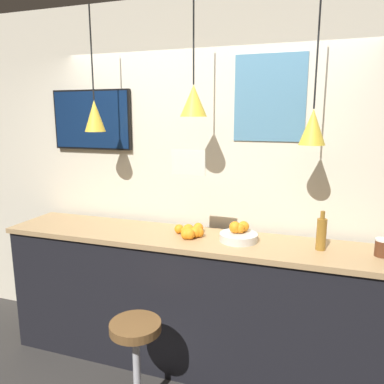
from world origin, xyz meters
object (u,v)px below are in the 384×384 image
(bar_stool, at_px, (136,356))
(fruit_bowl, at_px, (239,235))
(spread_jar, at_px, (382,248))
(mounted_tv, at_px, (92,120))
(juice_bottle, at_px, (321,234))

(bar_stool, xyz_separation_m, fruit_bowl, (0.53, 0.65, 0.69))
(spread_jar, bearing_deg, mounted_tv, 172.40)
(bar_stool, xyz_separation_m, mounted_tv, (-0.88, 0.96, 1.51))
(juice_bottle, xyz_separation_m, mounted_tv, (-1.98, 0.32, 0.75))
(spread_jar, distance_m, mounted_tv, 2.52)
(juice_bottle, bearing_deg, bar_stool, -149.94)
(bar_stool, relative_size, mounted_tv, 0.87)
(bar_stool, bearing_deg, mounted_tv, 132.50)
(juice_bottle, bearing_deg, spread_jar, 0.00)
(mounted_tv, bearing_deg, bar_stool, -47.50)
(juice_bottle, relative_size, mounted_tv, 0.36)
(fruit_bowl, relative_size, mounted_tv, 0.37)
(fruit_bowl, height_order, spread_jar, fruit_bowl)
(fruit_bowl, xyz_separation_m, mounted_tv, (-1.41, 0.31, 0.82))
(spread_jar, height_order, mounted_tv, mounted_tv)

